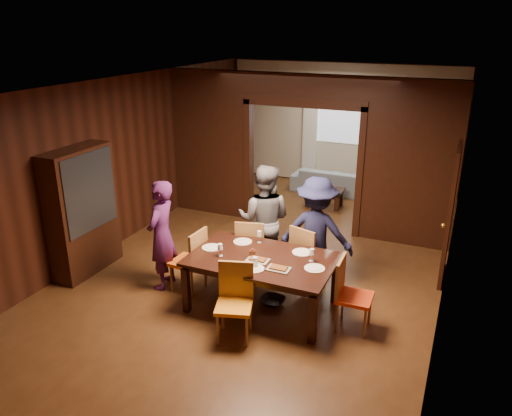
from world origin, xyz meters
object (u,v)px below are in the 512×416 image
at_px(chair_far_l, 252,247).
at_px(chair_far_r, 309,255).
at_px(coffee_table, 324,197).
at_px(chair_right, 355,295).
at_px(chair_near, 234,304).
at_px(dining_table, 262,282).
at_px(person_navy, 316,233).
at_px(sofa, 333,181).
at_px(person_purple, 162,235).
at_px(hutch, 82,212).
at_px(person_grey, 264,220).
at_px(chair_left, 188,260).

distance_m(chair_far_l, chair_far_r, 0.91).
xyz_separation_m(coffee_table, chair_right, (1.64, -4.28, 0.28)).
bearing_deg(chair_near, dining_table, 70.00).
xyz_separation_m(person_navy, chair_near, (-0.51, -1.73, -0.36)).
distance_m(sofa, chair_far_l, 4.48).
bearing_deg(chair_far_r, chair_right, 152.50).
xyz_separation_m(sofa, chair_near, (0.39, -6.07, 0.21)).
height_order(sofa, dining_table, dining_table).
bearing_deg(coffee_table, person_purple, -105.98).
distance_m(person_purple, hutch, 1.42).
relative_size(person_navy, chair_near, 1.75).
bearing_deg(chair_far_l, chair_far_r, 170.60).
relative_size(person_grey, chair_right, 1.81).
distance_m(person_grey, coffee_table, 3.34).
relative_size(person_purple, chair_far_l, 1.71).
xyz_separation_m(person_grey, chair_left, (-0.80, -0.98, -0.39)).
bearing_deg(person_navy, hutch, 11.29).
bearing_deg(chair_right, dining_table, 87.81).
height_order(person_navy, chair_near, person_navy).
bearing_deg(chair_far_r, coffee_table, -60.43).
height_order(person_purple, sofa, person_purple).
height_order(chair_left, chair_far_r, same).
bearing_deg(sofa, chair_near, 94.48).
relative_size(person_grey, dining_table, 0.90).
height_order(person_purple, person_grey, person_grey).
xyz_separation_m(person_purple, hutch, (-1.41, -0.05, 0.17)).
bearing_deg(person_navy, chair_far_l, 2.61).
bearing_deg(chair_right, hutch, 89.19).
distance_m(person_navy, chair_right, 1.29).
relative_size(person_navy, dining_table, 0.87).
bearing_deg(chair_left, chair_far_r, 121.71).
bearing_deg(chair_far_r, sofa, -62.15).
relative_size(sofa, chair_left, 1.95).
relative_size(sofa, chair_near, 1.95).
relative_size(person_purple, hutch, 0.83).
relative_size(chair_right, chair_far_r, 1.00).
relative_size(dining_table, chair_right, 2.02).
height_order(coffee_table, hutch, hutch).
bearing_deg(person_purple, coffee_table, 157.39).
distance_m(chair_right, chair_near, 1.55).
xyz_separation_m(person_grey, sofa, (-0.04, 4.26, -0.60)).
bearing_deg(person_purple, chair_left, 90.85).
distance_m(person_purple, coffee_table, 4.52).
height_order(chair_far_l, chair_near, same).
relative_size(coffee_table, chair_near, 0.82).
bearing_deg(chair_near, chair_right, 13.69).
xyz_separation_m(dining_table, chair_far_l, (-0.51, 0.79, 0.10)).
bearing_deg(sofa, chair_far_r, 101.41).
relative_size(chair_far_l, chair_near, 1.00).
bearing_deg(coffee_table, person_navy, -76.20).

